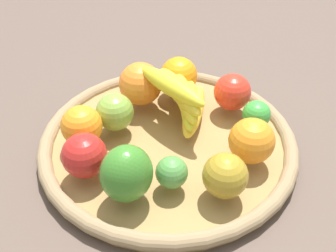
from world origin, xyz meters
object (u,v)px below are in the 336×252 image
at_px(apple_3, 84,155).
at_px(apple_2, 225,176).
at_px(orange_3, 181,76).
at_px(lime_0, 172,172).
at_px(orange_2, 140,84).
at_px(apple_0, 232,92).
at_px(lime_1, 256,114).
at_px(bell_pepper, 126,174).
at_px(orange_1, 252,141).
at_px(banana_bunch, 184,98).
at_px(apple_1, 115,112).
at_px(orange_0, 82,126).

distance_m(apple_3, apple_2, 0.21).
relative_size(orange_3, lime_0, 1.47).
bearing_deg(orange_2, lime_0, 113.66).
bearing_deg(apple_3, orange_2, -102.93).
relative_size(apple_0, lime_1, 1.38).
bearing_deg(apple_3, bell_pepper, 153.85).
height_order(apple_2, lime_0, apple_2).
relative_size(apple_3, lime_0, 1.42).
distance_m(apple_0, orange_1, 0.14).
height_order(apple_0, apple_3, apple_3).
relative_size(orange_1, lime_1, 1.48).
relative_size(bell_pepper, lime_0, 1.81).
bearing_deg(apple_0, orange_2, 2.77).
xyz_separation_m(orange_3, bell_pepper, (0.04, 0.28, 0.01)).
height_order(banana_bunch, lime_1, banana_bunch).
relative_size(banana_bunch, apple_2, 2.36).
relative_size(apple_1, lime_1, 1.33).
bearing_deg(apple_0, lime_1, 132.10).
bearing_deg(banana_bunch, apple_1, 19.90).
relative_size(orange_3, banana_bunch, 0.46).
distance_m(apple_1, apple_2, 0.23).
relative_size(orange_0, orange_2, 0.85).
height_order(apple_0, lime_0, apple_0).
relative_size(apple_3, lime_1, 1.41).
bearing_deg(orange_0, banana_bunch, -150.68).
bearing_deg(apple_3, apple_1, -98.36).
bearing_deg(orange_2, apple_0, -177.23).
bearing_deg(apple_3, orange_3, -115.40).
bearing_deg(banana_bunch, lime_0, 90.80).
bearing_deg(lime_0, lime_1, -127.83).
height_order(apple_0, banana_bunch, banana_bunch).
bearing_deg(lime_1, orange_0, 17.20).
bearing_deg(apple_1, banana_bunch, -160.10).
relative_size(orange_3, lime_1, 1.46).
bearing_deg(orange_2, apple_3, 77.07).
bearing_deg(lime_0, apple_3, -2.02).
distance_m(banana_bunch, bell_pepper, 0.20).
height_order(apple_1, lime_0, apple_1).
bearing_deg(orange_3, bell_pepper, 81.58).
bearing_deg(apple_2, orange_1, -115.42).
bearing_deg(apple_0, orange_1, 104.09).
bearing_deg(apple_0, apple_1, 24.40).
xyz_separation_m(apple_2, orange_0, (0.24, -0.08, 0.00)).
bearing_deg(lime_0, orange_1, -146.92).
relative_size(orange_0, lime_0, 1.40).
distance_m(apple_1, apple_3, 0.12).
relative_size(banana_bunch, orange_0, 2.29).
bearing_deg(orange_1, apple_3, 15.78).
xyz_separation_m(orange_1, lime_0, (0.12, 0.08, -0.01)).
distance_m(apple_0, apple_1, 0.22).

